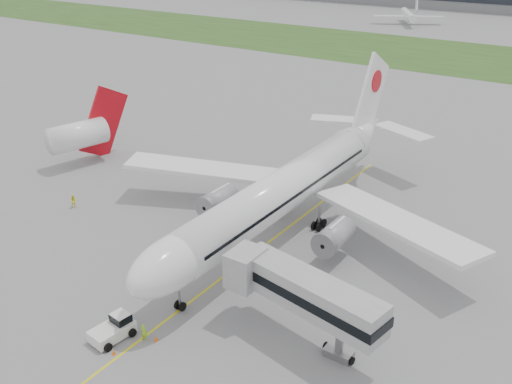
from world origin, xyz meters
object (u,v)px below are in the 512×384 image
Objects in this scene: ground_crew_near at (144,332)px; neighbor_aircraft at (81,134)px; pushback_tug at (114,328)px; jet_bridge at (300,290)px; airliner at (288,186)px.

neighbor_aircraft is at bearing -48.03° from ground_crew_near.
pushback_tug is 0.27× the size of jet_bridge.
neighbor_aircraft is at bearing 149.74° from pushback_tug.
airliner is 12.93× the size of pushback_tug.
pushback_tug is 0.28× the size of neighbor_aircraft.
airliner is at bearing -103.20° from ground_crew_near.
ground_crew_near is at bearing 31.02° from pushback_tug.
neighbor_aircraft is at bearing 178.95° from airliner.
pushback_tug is 2.78m from ground_crew_near.
jet_bridge is 14.44m from ground_crew_near.
pushback_tug is (-2.23, -26.20, -4.73)m from airliner.
jet_bridge is (11.61, -17.22, -0.42)m from airliner.
ground_crew_near is at bearing -89.30° from airliner.
pushback_tug is at bearing -23.90° from neighbor_aircraft.
jet_bridge is at bearing -56.00° from airliner.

